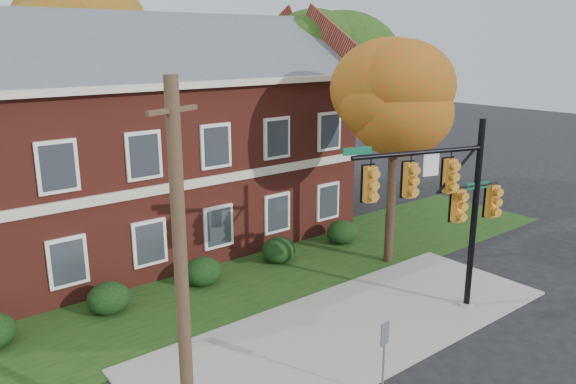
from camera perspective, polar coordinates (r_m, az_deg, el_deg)
ground at (r=17.43m, az=9.01°, el=-14.73°), size 120.00×120.00×0.00m
sidewalk at (r=18.00m, az=6.61°, el=-13.46°), size 14.00×5.00×0.08m
grass_strip at (r=21.44m, az=-3.00°, el=-8.59°), size 30.00×6.00×0.04m
apartment_building at (r=24.16m, az=-15.43°, el=5.88°), size 18.80×8.80×9.74m
hedge_left at (r=19.47m, az=-17.75°, el=-10.24°), size 1.40×1.26×1.05m
hedge_center at (r=20.79m, az=-8.68°, el=-8.00°), size 1.40×1.26×1.05m
hedge_right at (r=22.59m, az=-0.96°, el=-5.92°), size 1.40×1.26×1.05m
hedge_far_right at (r=24.76m, az=5.47°, el=-4.08°), size 1.40×1.26×1.05m
tree_near_right at (r=21.73m, az=11.58°, el=9.63°), size 4.50×4.25×8.58m
tree_right_rear at (r=30.82m, az=3.65°, el=14.10°), size 6.30×5.95×10.62m
tree_far_rear at (r=31.68m, az=-19.53°, el=14.63°), size 6.84×6.46×11.52m
traffic_signal at (r=18.06m, az=15.83°, el=-0.55°), size 5.47×1.77×6.33m
utility_pole at (r=11.16m, az=-10.75°, el=-9.12°), size 1.21×0.51×8.04m
sign_post at (r=14.26m, az=9.74°, el=-15.33°), size 0.31×0.08×2.12m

